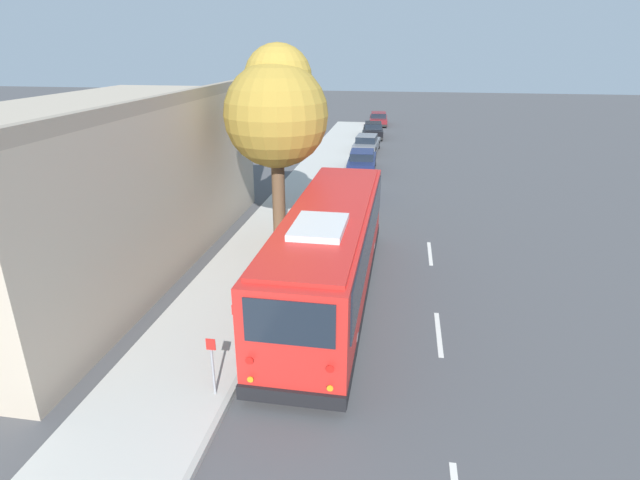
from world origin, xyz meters
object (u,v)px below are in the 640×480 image
at_px(parked_sedan_blue, 352,188).
at_px(parked_sedan_navy, 362,161).
at_px(sign_post_near, 213,366).
at_px(parked_sedan_black, 373,130).
at_px(sign_post_far, 237,328).
at_px(shuttle_bus, 330,248).
at_px(fire_hydrant, 311,208).
at_px(parked_sedan_gray, 367,144).
at_px(parked_sedan_maroon, 378,119).
at_px(street_tree, 277,108).

bearing_deg(parked_sedan_blue, parked_sedan_navy, 0.32).
xyz_separation_m(parked_sedan_blue, sign_post_near, (-16.74, 1.47, 0.31)).
bearing_deg(parked_sedan_black, sign_post_far, 173.43).
bearing_deg(shuttle_bus, sign_post_near, 161.27).
xyz_separation_m(shuttle_bus, parked_sedan_black, (30.80, 0.55, -1.11)).
xyz_separation_m(parked_sedan_black, fire_hydrant, (-23.18, 1.43, -0.07)).
relative_size(parked_sedan_blue, parked_sedan_black, 0.90).
xyz_separation_m(parked_sedan_gray, fire_hydrant, (-16.41, 1.37, -0.06)).
xyz_separation_m(parked_sedan_maroon, fire_hydrant, (-30.70, 1.51, -0.05)).
height_order(parked_sedan_gray, street_tree, street_tree).
bearing_deg(street_tree, parked_sedan_maroon, -3.98).
height_order(parked_sedan_blue, fire_hydrant, parked_sedan_blue).
distance_m(street_tree, fire_hydrant, 5.70).
relative_size(parked_sedan_blue, parked_sedan_navy, 0.91).
height_order(street_tree, sign_post_near, street_tree).
distance_m(shuttle_bus, parked_sedan_maroon, 38.35).
bearing_deg(shuttle_bus, parked_sedan_blue, 2.67).
bearing_deg(sign_post_near, parked_sedan_maroon, -1.88).
bearing_deg(parked_sedan_black, parked_sedan_gray, 175.18).
bearing_deg(parked_sedan_black, parked_sedan_navy, 176.10).
bearing_deg(fire_hydrant, parked_sedan_navy, -8.41).
distance_m(parked_sedan_blue, sign_post_far, 15.07).
distance_m(parked_sedan_navy, fire_hydrant, 10.42).
bearing_deg(parked_sedan_blue, parked_sedan_maroon, 0.15).
xyz_separation_m(parked_sedan_gray, street_tree, (-19.24, 2.19, 4.82)).
xyz_separation_m(parked_sedan_blue, fire_hydrant, (-3.67, 1.55, -0.05)).
height_order(sign_post_far, fire_hydrant, sign_post_far).
distance_m(parked_sedan_maroon, street_tree, 33.96).
xyz_separation_m(parked_sedan_gray, sign_post_near, (-29.48, 1.29, 0.29)).
bearing_deg(parked_sedan_navy, parked_sedan_maroon, -2.15).
distance_m(parked_sedan_black, sign_post_far, 34.53).
xyz_separation_m(parked_sedan_maroon, sign_post_near, (-43.78, 1.43, 0.31)).
relative_size(parked_sedan_blue, sign_post_far, 3.11).
distance_m(parked_sedan_blue, parked_sedan_black, 19.51).
bearing_deg(fire_hydrant, sign_post_far, -179.59).
bearing_deg(street_tree, sign_post_far, -173.94).
bearing_deg(sign_post_near, parked_sedan_navy, -3.53).
height_order(parked_sedan_maroon, street_tree, street_tree).
xyz_separation_m(parked_sedan_navy, parked_sedan_maroon, (20.39, 0.01, -0.01)).
xyz_separation_m(parked_sedan_gray, parked_sedan_black, (6.76, -0.06, 0.00)).
distance_m(parked_sedan_blue, parked_sedan_gray, 12.74).
bearing_deg(sign_post_near, parked_sedan_black, -2.13).
distance_m(parked_sedan_maroon, sign_post_far, 42.05).
height_order(shuttle_bus, street_tree, street_tree).
bearing_deg(shuttle_bus, sign_post_far, 153.30).
bearing_deg(parked_sedan_maroon, sign_post_far, 174.89).
relative_size(parked_sedan_navy, street_tree, 0.61).
xyz_separation_m(shuttle_bus, parked_sedan_blue, (11.30, 0.43, -1.12)).
distance_m(parked_sedan_navy, parked_sedan_maroon, 20.39).
height_order(shuttle_bus, parked_sedan_black, shuttle_bus).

